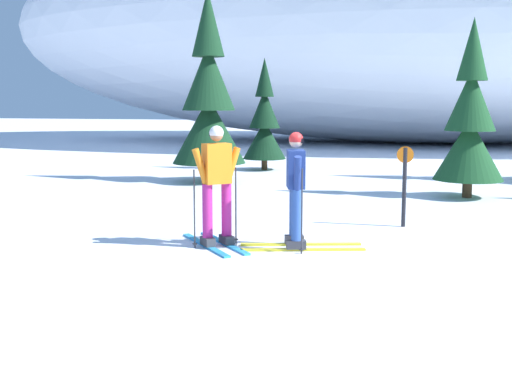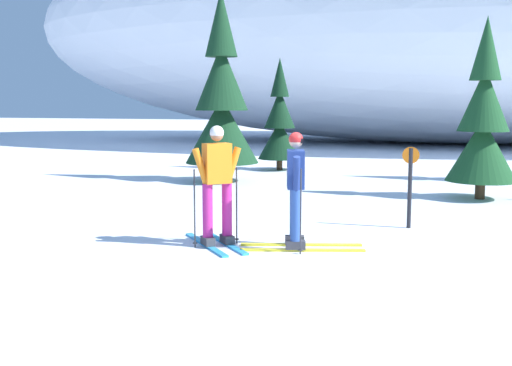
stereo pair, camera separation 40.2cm
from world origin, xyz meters
name	(u,v)px [view 2 (the right image)]	position (x,y,z in m)	size (l,w,h in m)	color
ground_plane	(314,252)	(0.00, 0.00, 0.00)	(120.00, 120.00, 0.00)	white
skier_orange_jacket	(217,184)	(-1.45, 0.00, 0.93)	(1.36, 1.50, 1.78)	#2893CC
skier_navy_jacket	(296,189)	(-0.30, 0.17, 0.88)	(1.84, 0.88, 1.69)	gold
pine_tree_far_left	(222,102)	(-3.85, 7.09, 2.09)	(1.93, 1.93, 5.01)	#47301E
pine_tree_center_left	(280,123)	(-3.08, 10.27, 1.44)	(1.33, 1.33, 3.45)	#47301E
pine_tree_center	(483,124)	(2.56, 5.83, 1.64)	(1.52, 1.52, 3.93)	#47301E
snow_ridge_background	(453,19)	(2.17, 24.85, 6.20)	(45.06, 20.27, 12.40)	white
trail_marker_post	(410,182)	(1.21, 2.15, 0.78)	(0.28, 0.07, 1.37)	black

